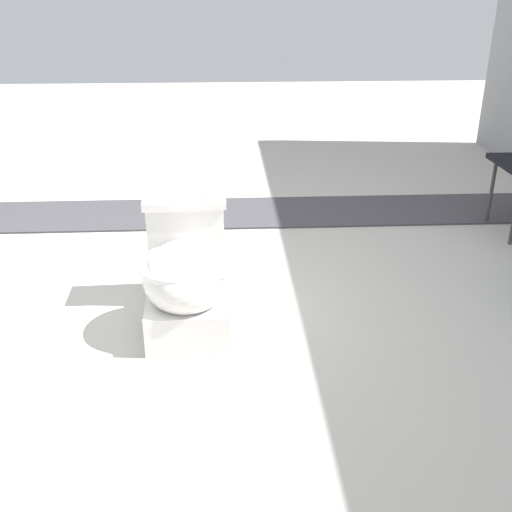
% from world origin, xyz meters
% --- Properties ---
extents(ground_plane, '(14.00, 14.00, 0.00)m').
position_xyz_m(ground_plane, '(0.00, 0.00, 0.00)').
color(ground_plane, '#B7B2A8').
extents(gravel_strip, '(0.56, 8.00, 0.01)m').
position_xyz_m(gravel_strip, '(-1.22, 0.50, 0.01)').
color(gravel_strip, '#423F44').
rests_on(gravel_strip, ground).
extents(toilet, '(0.65, 0.40, 0.52)m').
position_xyz_m(toilet, '(0.13, 0.16, 0.22)').
color(toilet, white).
rests_on(toilet, ground).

